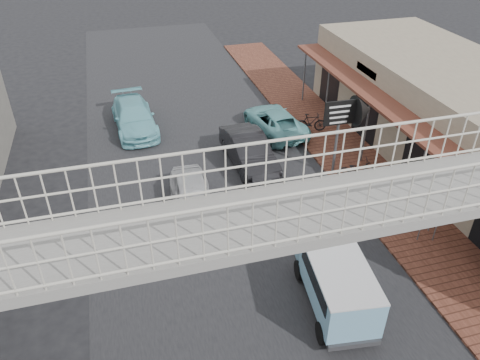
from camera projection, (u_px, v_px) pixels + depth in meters
ground at (244, 265)px, 15.55m from camera, size 120.00×120.00×0.00m
road_strip at (244, 265)px, 15.54m from camera, size 10.00×60.00×0.01m
sidewalk at (375, 186)px, 19.40m from camera, size 3.00×40.00×0.10m
shophouse_row at (463, 121)px, 20.13m from camera, size 7.20×18.00×4.00m
footbridge at (294, 282)px, 10.58m from camera, size 16.40×2.40×6.34m
white_hatchback at (193, 197)px, 17.73m from camera, size 1.70×3.91×1.31m
dark_sedan at (249, 151)px, 20.53m from camera, size 1.74×4.42×1.43m
angkot_curb at (275, 121)px, 23.29m from camera, size 2.54×4.55×1.20m
angkot_far at (134, 117)px, 23.48m from camera, size 2.21×4.82×1.37m
angkot_van at (337, 279)px, 13.48m from camera, size 2.02×3.74×1.75m
motorcycle_near at (356, 169)px, 19.63m from camera, size 1.70×0.85×0.85m
motorcycle_far at (311, 122)px, 23.25m from camera, size 1.58×0.79×0.92m
street_clock at (439, 177)px, 15.36m from camera, size 0.76×0.71×2.96m
arrow_sign at (360, 111)px, 18.77m from camera, size 2.02×1.28×3.49m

